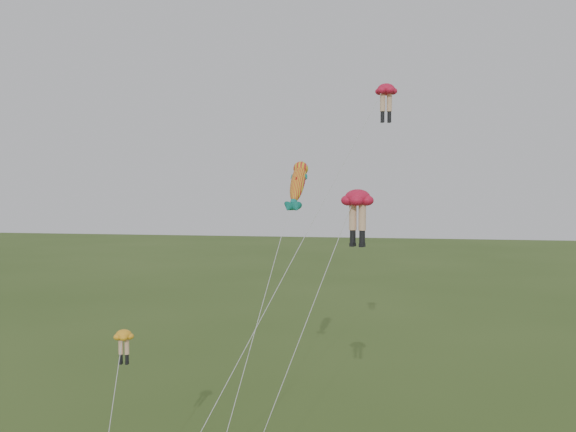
# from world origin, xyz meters

# --- Properties ---
(legs_kite_red_high) EXTENTS (9.82, 15.05, 19.85)m
(legs_kite_red_high) POSITION_xyz_m (6.36, 11.87, 18.90)
(legs_kite_red_high) COLOR red
(legs_kite_red_high) RESTS_ON ground
(legs_kite_red_mid) EXTENTS (5.99, 5.87, 13.87)m
(legs_kite_red_mid) POSITION_xyz_m (5.46, 4.17, 13.12)
(legs_kite_red_mid) COLOR red
(legs_kite_red_mid) RESTS_ON ground
(legs_kite_yellow) EXTENTS (1.27, 5.19, 7.72)m
(legs_kite_yellow) POSITION_xyz_m (-4.44, 0.93, 6.99)
(legs_kite_yellow) COLOR #FFA820
(legs_kite_yellow) RESTS_ON ground
(fish_kite) EXTENTS (2.69, 13.84, 15.71)m
(fish_kite) POSITION_xyz_m (1.73, 10.60, 14.18)
(fish_kite) COLOR yellow
(fish_kite) RESTS_ON ground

